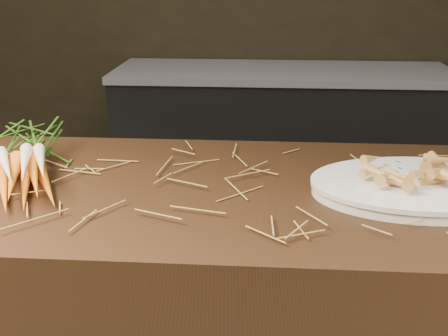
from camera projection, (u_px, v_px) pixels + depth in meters
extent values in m
cube|color=black|center=(281.00, 147.00, 3.17)|extent=(1.80, 0.60, 0.80)
cube|color=#99999E|center=(283.00, 73.00, 3.03)|extent=(1.82, 0.62, 0.04)
cone|color=orange|center=(4.00, 189.00, 1.19)|extent=(0.15, 0.25, 0.03)
cone|color=orange|center=(25.00, 187.00, 1.20)|extent=(0.13, 0.26, 0.03)
cone|color=orange|center=(46.00, 184.00, 1.22)|extent=(0.16, 0.25, 0.03)
cone|color=orange|center=(13.00, 177.00, 1.18)|extent=(0.12, 0.26, 0.03)
cone|color=orange|center=(34.00, 175.00, 1.19)|extent=(0.14, 0.26, 0.03)
cone|color=beige|center=(6.00, 166.00, 1.19)|extent=(0.15, 0.23, 0.04)
cone|color=beige|center=(24.00, 164.00, 1.19)|extent=(0.12, 0.24, 0.04)
cone|color=beige|center=(41.00, 162.00, 1.21)|extent=(0.13, 0.24, 0.04)
ellipsoid|color=#275811|center=(24.00, 143.00, 1.40)|extent=(0.24, 0.27, 0.09)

